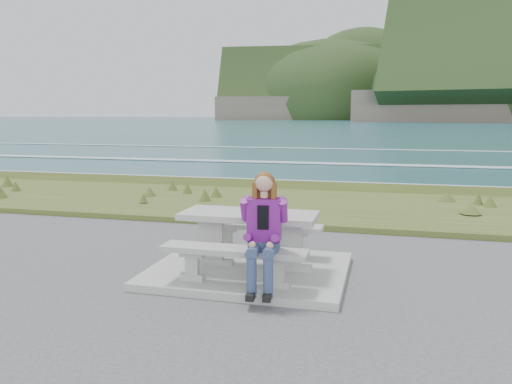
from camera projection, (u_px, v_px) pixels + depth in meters
concrete_slab at (249, 270)px, 6.76m from camera, size 2.60×2.10×0.10m
picnic_table at (249, 225)px, 6.66m from camera, size 1.80×0.75×0.75m
bench_landward at (234, 256)px, 6.02m from camera, size 1.80×0.35×0.45m
bench_seaward at (261, 230)px, 7.36m from camera, size 1.80×0.35×0.45m
grass_verge at (306, 208)px, 11.55m from camera, size 160.00×4.50×0.22m
shore_drop at (321, 190)px, 14.32m from camera, size 160.00×0.80×2.20m
ocean at (355, 178)px, 31.04m from camera, size 1600.00×1600.00×0.09m
seated_woman at (263, 248)px, 5.78m from camera, size 0.44×0.71×1.38m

